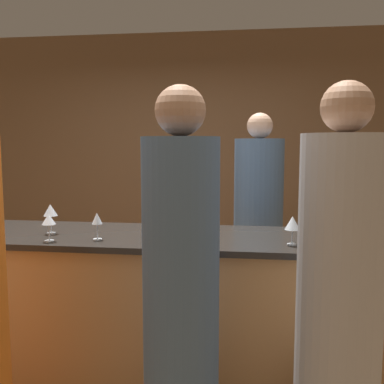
{
  "coord_description": "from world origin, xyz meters",
  "views": [
    {
      "loc": [
        0.61,
        -2.48,
        1.64
      ],
      "look_at": [
        0.28,
        0.1,
        1.34
      ],
      "focal_mm": 40.0,
      "sensor_mm": 36.0,
      "label": 1
    }
  ],
  "objects_px": {
    "guest_0": "(181,315)",
    "wine_bottle_1": "(314,222)",
    "guest_2": "(338,324)",
    "bartender": "(258,245)"
  },
  "relations": [
    {
      "from": "guest_0",
      "to": "wine_bottle_1",
      "type": "height_order",
      "value": "guest_0"
    },
    {
      "from": "guest_2",
      "to": "wine_bottle_1",
      "type": "distance_m",
      "value": 0.71
    },
    {
      "from": "bartender",
      "to": "guest_2",
      "type": "relative_size",
      "value": 0.99
    },
    {
      "from": "guest_0",
      "to": "guest_2",
      "type": "distance_m",
      "value": 0.67
    },
    {
      "from": "guest_0",
      "to": "bartender",
      "type": "bearing_deg",
      "value": 75.68
    },
    {
      "from": "bartender",
      "to": "guest_0",
      "type": "xyz_separation_m",
      "value": [
        -0.37,
        -1.46,
        0.02
      ]
    },
    {
      "from": "bartender",
      "to": "guest_0",
      "type": "bearing_deg",
      "value": 75.68
    },
    {
      "from": "bartender",
      "to": "guest_0",
      "type": "height_order",
      "value": "guest_0"
    },
    {
      "from": "bartender",
      "to": "guest_2",
      "type": "bearing_deg",
      "value": 101.71
    },
    {
      "from": "bartender",
      "to": "wine_bottle_1",
      "type": "height_order",
      "value": "bartender"
    }
  ]
}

